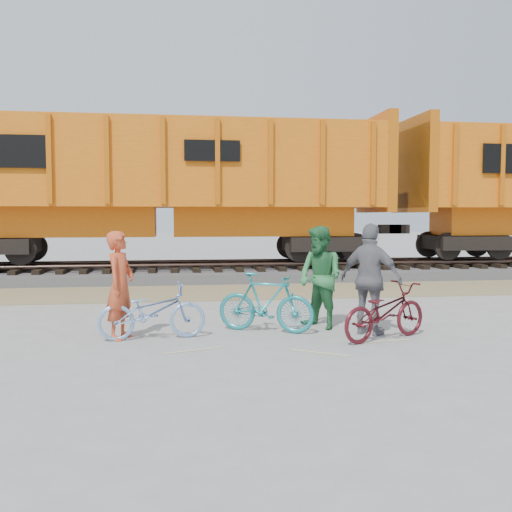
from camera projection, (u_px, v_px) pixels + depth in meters
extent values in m
plane|color=#9E9E99|center=(254.00, 337.00, 9.26)|extent=(120.00, 120.00, 0.00)
cube|color=#9C8C60|center=(225.00, 292.00, 14.69)|extent=(120.00, 3.00, 0.02)
cube|color=slate|center=(216.00, 273.00, 18.14)|extent=(120.00, 4.00, 0.30)
cube|color=black|center=(1.00, 269.00, 17.22)|extent=(0.22, 2.60, 0.12)
cube|color=black|center=(216.00, 267.00, 18.12)|extent=(0.22, 2.60, 0.12)
cube|color=black|center=(410.00, 264.00, 19.03)|extent=(0.22, 2.60, 0.12)
cylinder|color=#382821|center=(217.00, 265.00, 17.41)|extent=(120.00, 0.12, 0.12)
cylinder|color=#382821|center=(214.00, 261.00, 18.83)|extent=(120.00, 0.12, 0.12)
cube|color=black|center=(165.00, 249.00, 17.86)|extent=(11.20, 2.20, 0.80)
cube|color=orange|center=(165.00, 222.00, 17.80)|extent=(11.76, 1.65, 0.90)
cube|color=orange|center=(164.00, 165.00, 17.68)|extent=(14.00, 3.00, 2.60)
cube|color=#BC580B|center=(376.00, 165.00, 18.63)|extent=(0.30, 3.06, 3.10)
cube|color=black|center=(7.00, 151.00, 15.52)|extent=(2.20, 0.04, 0.90)
cube|color=#BC580B|center=(414.00, 165.00, 18.81)|extent=(0.30, 3.06, 3.10)
imported|color=#7FA9DC|center=(152.00, 311.00, 9.09)|extent=(1.76, 0.79, 0.90)
imported|color=teal|center=(266.00, 302.00, 9.64)|extent=(1.72, 1.16, 1.01)
imported|color=#501219|center=(385.00, 311.00, 9.05)|extent=(1.82, 1.29, 0.91)
imported|color=#D14C28|center=(120.00, 285.00, 9.09)|extent=(0.60, 0.73, 1.73)
imported|color=#2E7840|center=(320.00, 277.00, 9.95)|extent=(1.04, 1.10, 1.80)
imported|color=slate|center=(371.00, 279.00, 9.40)|extent=(1.08, 1.09, 1.85)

